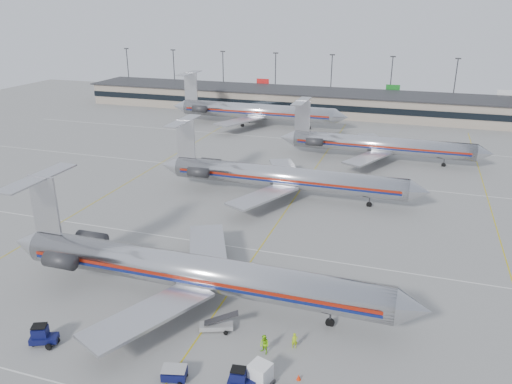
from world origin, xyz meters
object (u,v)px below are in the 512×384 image
at_px(jet_foreground, 190,270).
at_px(uld_container, 260,375).
at_px(belt_loader, 217,325).
at_px(jet_second_row, 281,177).
at_px(tug_center, 240,380).

distance_m(jet_foreground, uld_container, 14.95).
relative_size(jet_foreground, belt_loader, 11.79).
bearing_deg(jet_second_row, jet_foreground, -91.71).
relative_size(jet_second_row, tug_center, 18.29).
bearing_deg(jet_second_row, belt_loader, -84.27).
xyz_separation_m(tug_center, uld_container, (1.45, 0.86, 0.19)).
distance_m(jet_second_row, uld_container, 43.65).
distance_m(tug_center, belt_loader, 8.25).
xyz_separation_m(jet_foreground, belt_loader, (4.65, -4.08, -3.01)).
height_order(tug_center, uld_container, uld_container).
bearing_deg(tug_center, jet_second_row, 93.41).
xyz_separation_m(jet_second_row, tug_center, (8.50, -43.29, -2.54)).
height_order(jet_second_row, uld_container, jet_second_row).
distance_m(jet_foreground, belt_loader, 6.87).
xyz_separation_m(tug_center, belt_loader, (-4.82, 6.69, -0.31)).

